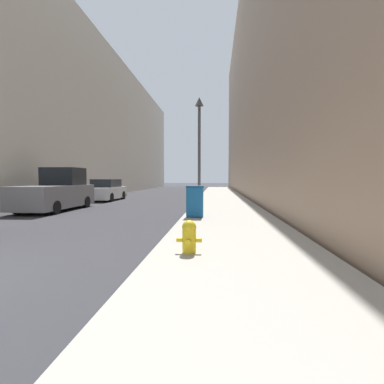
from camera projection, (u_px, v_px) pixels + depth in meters
The scene contains 8 objects.
sidewalk_right at pixel (223, 200), 21.66m from camera, with size 3.70×60.00×0.15m.
building_left_glass at pixel (55, 122), 30.64m from camera, with size 12.00×60.00×14.77m.
building_right_stone at pixel (305, 82), 28.49m from camera, with size 12.00×60.00×21.68m.
fire_hydrant at pixel (189, 236), 6.10m from camera, with size 0.52×0.41×0.67m.
trash_bin at pixel (195, 201), 11.79m from camera, with size 0.66×0.63×1.23m.
lamppost at pixel (199, 138), 16.51m from camera, with size 0.47×0.47×5.97m.
pickup_truck at pixel (57, 192), 15.60m from camera, with size 2.09×5.26×2.24m.
parked_sedan_near at pixel (106, 191), 22.44m from camera, with size 1.87×4.57×1.59m.
Camera 1 is at (5.44, -3.72, 1.67)m, focal length 28.00 mm.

